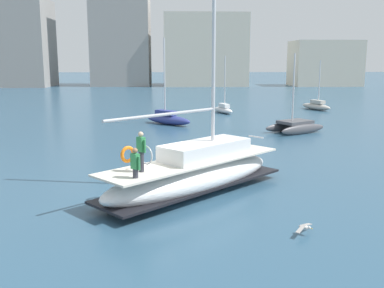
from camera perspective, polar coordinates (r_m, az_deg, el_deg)
ground_plane at (r=19.60m, az=-4.72°, el=-6.16°), size 400.00×400.00×0.00m
main_sailboat at (r=19.14m, az=0.41°, el=-3.70°), size 8.68×8.28×13.46m
moored_sloop_near at (r=48.49m, az=4.09°, el=4.57°), size 2.24×4.10×6.19m
moored_sloop_far at (r=36.21m, az=13.20°, el=2.32°), size 5.16×4.35×6.24m
moored_catamaran at (r=39.84m, az=-3.16°, el=3.37°), size 4.64×4.53×7.66m
moored_cutter_right at (r=53.55m, az=15.81°, el=4.81°), size 2.79×4.70×5.70m
seagull at (r=15.30m, az=14.37°, el=-10.41°), size 0.77×0.88×0.17m
waterfront_buildings at (r=102.21m, az=-7.33°, el=12.93°), size 87.43×15.98×26.90m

